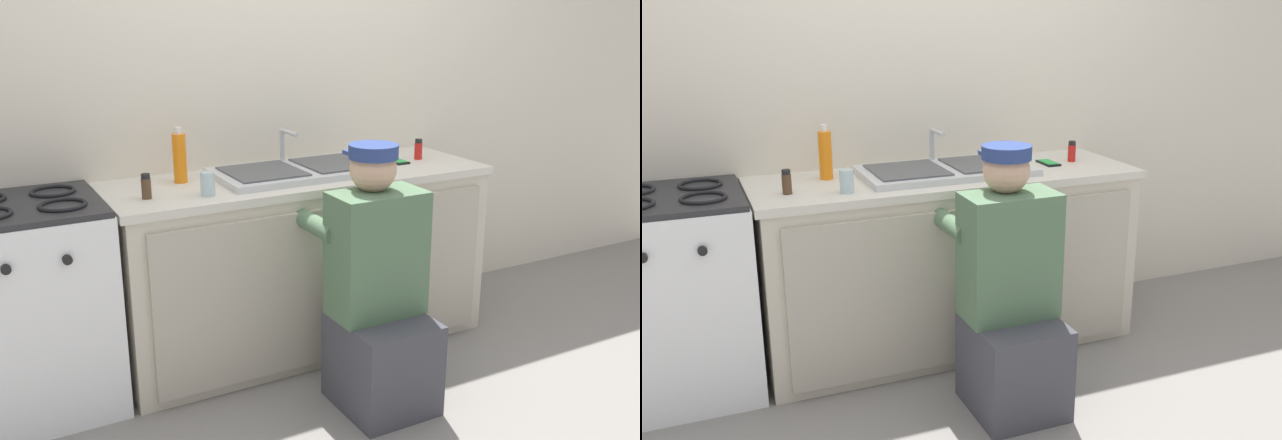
% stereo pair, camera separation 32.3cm
% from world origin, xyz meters
% --- Properties ---
extents(ground_plane, '(12.00, 12.00, 0.00)m').
position_xyz_m(ground_plane, '(0.00, 0.00, 0.00)').
color(ground_plane, gray).
extents(back_wall, '(6.00, 0.10, 2.50)m').
position_xyz_m(back_wall, '(0.00, 0.65, 1.25)').
color(back_wall, beige).
rests_on(back_wall, ground_plane).
extents(counter_cabinet, '(1.79, 0.62, 0.83)m').
position_xyz_m(counter_cabinet, '(0.00, 0.29, 0.41)').
color(counter_cabinet, beige).
rests_on(counter_cabinet, ground_plane).
extents(countertop, '(1.83, 0.62, 0.04)m').
position_xyz_m(countertop, '(0.00, 0.30, 0.85)').
color(countertop, beige).
rests_on(countertop, counter_cabinet).
extents(sink_double_basin, '(0.80, 0.44, 0.19)m').
position_xyz_m(sink_double_basin, '(0.00, 0.30, 0.89)').
color(sink_double_basin, silver).
rests_on(sink_double_basin, countertop).
extents(stove_range, '(0.60, 0.62, 0.90)m').
position_xyz_m(stove_range, '(-1.22, 0.30, 0.44)').
color(stove_range, white).
rests_on(stove_range, ground_plane).
extents(plumber_person, '(0.42, 0.61, 1.10)m').
position_xyz_m(plumber_person, '(0.03, -0.35, 0.46)').
color(plumber_person, '#3F3F47').
rests_on(plumber_person, ground_plane).
extents(water_glass, '(0.06, 0.06, 0.10)m').
position_xyz_m(water_glass, '(-0.52, 0.13, 0.92)').
color(water_glass, '#ADC6CC').
rests_on(water_glass, countertop).
extents(soap_bottle_orange, '(0.06, 0.06, 0.25)m').
position_xyz_m(soap_bottle_orange, '(-0.54, 0.41, 0.98)').
color(soap_bottle_orange, orange).
rests_on(soap_bottle_orange, countertop).
extents(spice_bottle_red, '(0.04, 0.04, 0.10)m').
position_xyz_m(spice_bottle_red, '(0.69, 0.31, 0.92)').
color(spice_bottle_red, red).
rests_on(spice_bottle_red, countertop).
extents(spice_bottle_pepper, '(0.04, 0.04, 0.10)m').
position_xyz_m(spice_bottle_pepper, '(-0.75, 0.20, 0.92)').
color(spice_bottle_pepper, '#513823').
rests_on(spice_bottle_pepper, countertop).
extents(cell_phone, '(0.07, 0.14, 0.01)m').
position_xyz_m(cell_phone, '(0.55, 0.30, 0.87)').
color(cell_phone, black).
rests_on(cell_phone, countertop).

